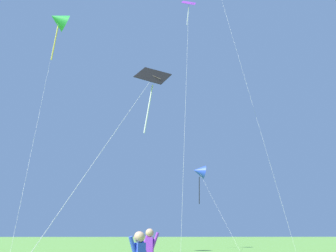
% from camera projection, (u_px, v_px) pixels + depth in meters
% --- Properties ---
extents(kite_blue_delta, '(3.37, 9.03, 9.71)m').
position_uv_depth(kite_blue_delta, '(199.00, 171.00, 44.21)').
color(kite_blue_delta, blue).
rests_on(kite_blue_delta, ground_plane).
extents(kite_black_large, '(4.00, 6.75, 8.54)m').
position_uv_depth(kite_black_large, '(150.00, 86.00, 15.06)').
color(kite_black_large, black).
rests_on(kite_black_large, ground_plane).
extents(kite_purple_streamer, '(1.99, 6.33, 19.74)m').
position_uv_depth(kite_purple_streamer, '(188.00, 17.00, 28.60)').
color(kite_purple_streamer, purple).
rests_on(kite_purple_streamer, ground_plane).
extents(kite_green_small, '(2.69, 11.22, 21.14)m').
position_uv_depth(kite_green_small, '(59.00, 20.00, 33.20)').
color(kite_green_small, green).
rests_on(kite_green_small, ground_plane).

